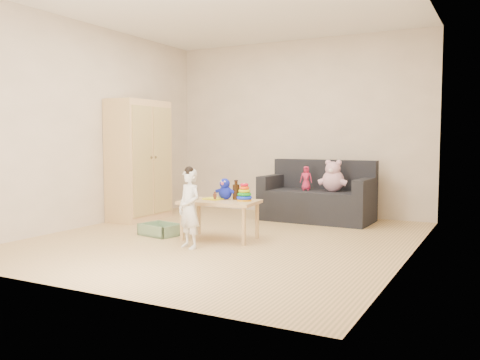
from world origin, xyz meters
The scene contains 13 objects.
room centered at (0.00, 0.00, 1.30)m, with size 4.50×4.50×4.50m.
wardrobe centered at (-1.76, 0.67, 0.83)m, with size 0.46×0.92×1.66m, color #DDAD79.
sofa centered at (0.49, 1.68, 0.21)m, with size 1.50×0.75×0.42m, color black.
play_table centered at (-0.03, -0.08, 0.22)m, with size 0.84×0.53×0.44m, color tan.
storage_bin centered at (-0.78, -0.17, 0.07)m, with size 0.45×0.34×0.13m, color gray, non-canonical shape.
toddler centered at (-0.08, -0.62, 0.40)m, with size 0.30×0.20×0.80m, color silver.
pink_bear centered at (0.73, 1.66, 0.60)m, with size 0.32×0.27×0.36m, color #D69DB3, non-canonical shape.
doll centered at (0.36, 1.63, 0.59)m, with size 0.17×0.11×0.33m, color #CB264E.
ring_stacker centered at (0.23, 0.00, 0.52)m, with size 0.17×0.17×0.20m.
brown_bottle centered at (0.09, 0.08, 0.54)m, with size 0.08×0.08×0.22m.
blue_plush centered at (-0.04, 0.06, 0.56)m, with size 0.20×0.16×0.24m, color #1520C1, non-canonical shape.
wooden_figure centered at (-0.08, -0.11, 0.49)m, with size 0.04×0.03×0.10m, color brown, non-canonical shape.
yellow_book centered at (-0.14, -0.02, 0.45)m, with size 0.20×0.20×0.01m, color #FFFB1A.
Camera 1 is at (2.77, -4.96, 1.12)m, focal length 38.00 mm.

